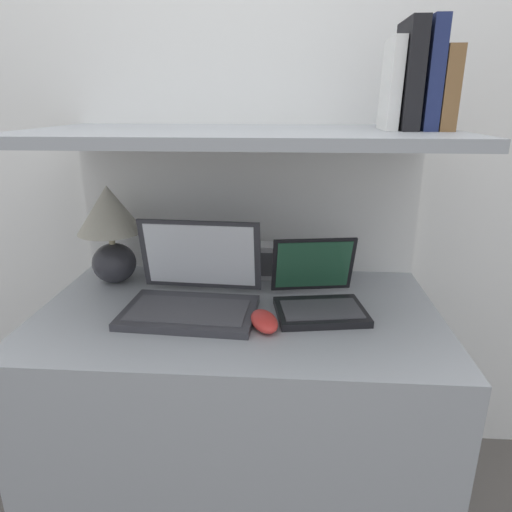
{
  "coord_description": "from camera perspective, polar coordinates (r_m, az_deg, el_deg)",
  "views": [
    {
      "loc": [
        0.13,
        -0.83,
        1.26
      ],
      "look_at": [
        0.05,
        0.33,
        0.86
      ],
      "focal_mm": 32.0,
      "sensor_mm": 36.0,
      "label": 1
    }
  ],
  "objects": [
    {
      "name": "table_lamp",
      "position": [
        1.49,
        -17.75,
        3.71
      ],
      "size": [
        0.2,
        0.2,
        0.31
      ],
      "color": "#2D2D33",
      "rests_on": "desk"
    },
    {
      "name": "desk",
      "position": [
        1.48,
        -2.06,
        -19.12
      ],
      "size": [
        1.12,
        0.66,
        0.7
      ],
      "color": "#999EA3",
      "rests_on": "ground_plane"
    },
    {
      "name": "wall_back",
      "position": [
        1.56,
        -0.86,
        16.6
      ],
      "size": [
        6.0,
        0.05,
        2.4
      ],
      "color": "white",
      "rests_on": "ground_plane"
    },
    {
      "name": "book_brown",
      "position": [
        1.29,
        22.31,
        18.71
      ],
      "size": [
        0.04,
        0.16,
        0.19
      ],
      "color": "brown",
      "rests_on": "shelf"
    },
    {
      "name": "computer_mouse",
      "position": [
        1.18,
        1.03,
        -8.14
      ],
      "size": [
        0.1,
        0.13,
        0.04
      ],
      "color": "red",
      "rests_on": "desk"
    },
    {
      "name": "laptop_large",
      "position": [
        1.29,
        -7.86,
        -4.55
      ],
      "size": [
        0.37,
        0.3,
        0.24
      ],
      "color": "#333338",
      "rests_on": "desk"
    },
    {
      "name": "book_white",
      "position": [
        1.26,
        16.54,
        19.81
      ],
      "size": [
        0.03,
        0.14,
        0.22
      ],
      "color": "silver",
      "rests_on": "shelf"
    },
    {
      "name": "laptop_small",
      "position": [
        1.29,
        7.76,
        -4.88
      ],
      "size": [
        0.27,
        0.27,
        0.19
      ],
      "color": "black",
      "rests_on": "desk"
    },
    {
      "name": "router_box",
      "position": [
        1.51,
        2.15,
        -0.6
      ],
      "size": [
        0.1,
        0.08,
        0.11
      ],
      "color": "white",
      "rests_on": "desk"
    },
    {
      "name": "shelf",
      "position": [
        1.24,
        -2.16,
        14.9
      ],
      "size": [
        1.12,
        0.59,
        0.03
      ],
      "color": "#999EA3",
      "rests_on": "back_riser"
    },
    {
      "name": "book_navy",
      "position": [
        1.28,
        20.7,
        20.33
      ],
      "size": [
        0.04,
        0.16,
        0.26
      ],
      "color": "navy",
      "rests_on": "shelf"
    },
    {
      "name": "back_riser",
      "position": [
        1.66,
        -0.89,
        -5.36
      ],
      "size": [
        1.12,
        0.04,
        1.16
      ],
      "color": "white",
      "rests_on": "ground_plane"
    },
    {
      "name": "book_black",
      "position": [
        1.27,
        18.49,
        20.51
      ],
      "size": [
        0.04,
        0.17,
        0.26
      ],
      "color": "black",
      "rests_on": "shelf"
    }
  ]
}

